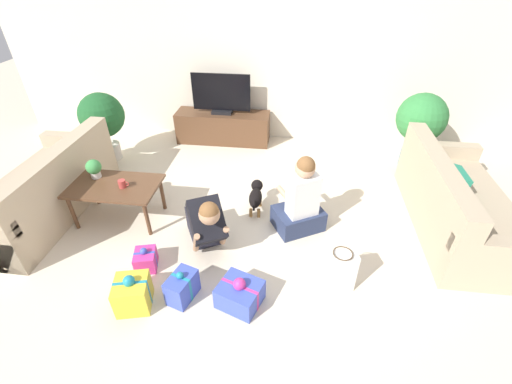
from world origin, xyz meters
TOP-DOWN VIEW (x-y plane):
  - ground_plane at (0.00, 0.00)m, footprint 16.00×16.00m
  - wall_back at (0.00, 2.63)m, footprint 8.40×0.06m
  - sofa_left at (-2.38, 0.21)m, footprint 0.93×1.99m
  - sofa_right at (2.38, 0.54)m, footprint 0.93×1.99m
  - coffee_table at (-1.44, 0.19)m, footprint 0.99×0.60m
  - tv_console at (-0.65, 2.34)m, footprint 1.50×0.43m
  - tv at (-0.65, 2.34)m, footprint 0.92×0.20m
  - potted_plant_corner_right at (2.24, 1.89)m, footprint 0.67×0.67m
  - potted_plant_corner_left at (-2.24, 1.56)m, footprint 0.63×0.63m
  - person_kneeling at (-0.32, -0.15)m, footprint 0.62×0.78m
  - person_sitting at (0.65, 0.27)m, footprint 0.65×0.62m
  - dog at (0.11, 0.57)m, footprint 0.17×0.54m
  - gift_box_a at (-0.86, -0.52)m, footprint 0.25×0.28m
  - gift_box_b at (0.14, -0.83)m, footprint 0.45×0.43m
  - gift_box_c at (-0.38, -0.83)m, footprint 0.27×0.34m
  - gift_box_d at (-0.79, -0.97)m, footprint 0.35×0.35m
  - gift_bag_a at (1.02, -0.54)m, footprint 0.31×0.23m
  - mug at (-1.32, 0.16)m, footprint 0.12×0.08m
  - tabletop_plant at (-1.72, 0.32)m, footprint 0.17×0.17m

SIDE VIEW (x-z plane):
  - ground_plane at x=0.00m, z-range 0.00..0.00m
  - gift_box_a at x=-0.86m, z-range -0.03..0.23m
  - gift_box_b at x=0.14m, z-range -0.03..0.27m
  - gift_box_c at x=-0.38m, z-range -0.03..0.29m
  - gift_box_d at x=-0.79m, z-range -0.03..0.33m
  - dog at x=0.11m, z-range 0.05..0.36m
  - gift_bag_a at x=1.02m, z-range -0.01..0.44m
  - tv_console at x=-0.65m, z-range 0.00..0.49m
  - sofa_right at x=2.38m, z-range -0.13..0.70m
  - sofa_left at x=-2.38m, z-range -0.12..0.70m
  - person_kneeling at x=-0.32m, z-range -0.04..0.71m
  - person_sitting at x=0.65m, z-range -0.12..0.83m
  - coffee_table at x=-1.44m, z-range 0.18..0.65m
  - mug at x=-1.32m, z-range 0.47..0.56m
  - tabletop_plant at x=-1.72m, z-range 0.48..0.71m
  - potted_plant_corner_left at x=-2.24m, z-range 0.15..1.16m
  - potted_plant_corner_right at x=2.24m, z-range 0.16..1.25m
  - tv at x=-0.65m, z-range 0.46..1.08m
  - wall_back at x=0.00m, z-range 0.00..2.60m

